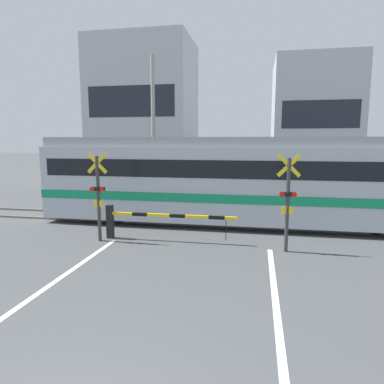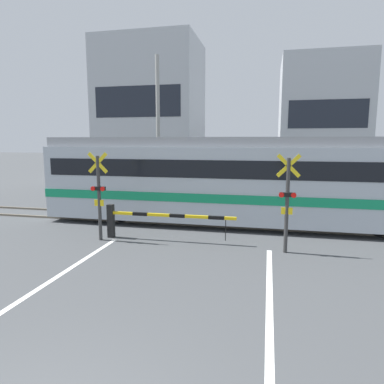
{
  "view_description": "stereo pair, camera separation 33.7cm",
  "coord_description": "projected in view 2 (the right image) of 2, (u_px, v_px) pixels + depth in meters",
  "views": [
    {
      "loc": [
        2.05,
        -2.42,
        3.24
      ],
      "look_at": [
        0.0,
        8.31,
        1.6
      ],
      "focal_mm": 32.0,
      "sensor_mm": 36.0,
      "label": 1
    },
    {
      "loc": [
        2.38,
        -2.35,
        3.24
      ],
      "look_at": [
        0.0,
        8.31,
        1.6
      ],
      "focal_mm": 32.0,
      "sensor_mm": 36.0,
      "label": 2
    }
  ],
  "objects": [
    {
      "name": "crossing_signal_left",
      "position": [
        99.0,
        192.0,
        11.05
      ],
      "size": [
        0.68,
        0.15,
        2.88
      ],
      "color": "#333333",
      "rests_on": "ground_plane"
    },
    {
      "name": "building_left_of_street",
      "position": [
        151.0,
        113.0,
        27.42
      ],
      "size": [
        7.66,
        6.09,
        10.94
      ],
      "color": "#B2B7BC",
      "rests_on": "ground_plane"
    },
    {
      "name": "pedestrian",
      "position": [
        217.0,
        182.0,
        19.89
      ],
      "size": [
        0.38,
        0.22,
        1.54
      ],
      "color": "brown",
      "rests_on": "ground_plane"
    },
    {
      "name": "crossing_barrier_far",
      "position": [
        250.0,
        195.0,
        16.01
      ],
      "size": [
        4.32,
        0.2,
        1.13
      ],
      "color": "black",
      "rests_on": "ground_plane"
    },
    {
      "name": "building_right_of_street",
      "position": [
        320.0,
        123.0,
        24.79
      ],
      "size": [
        5.76,
        6.09,
        8.97
      ],
      "color": "#B2B7BC",
      "rests_on": "ground_plane"
    },
    {
      "name": "crossing_barrier_near",
      "position": [
        143.0,
        218.0,
        11.25
      ],
      "size": [
        4.32,
        0.2,
        1.13
      ],
      "color": "black",
      "rests_on": "ground_plane"
    },
    {
      "name": "commuter_train",
      "position": [
        242.0,
        178.0,
        13.16
      ],
      "size": [
        15.31,
        2.8,
        3.37
      ],
      "color": "#ADB7C1",
      "rests_on": "ground_plane"
    },
    {
      "name": "rail_track_far",
      "position": [
        209.0,
        217.0,
        14.42
      ],
      "size": [
        50.0,
        0.1,
        0.08
      ],
      "color": "#6B6051",
      "rests_on": "ground_plane"
    },
    {
      "name": "rail_track_near",
      "position": [
        202.0,
        225.0,
        13.04
      ],
      "size": [
        50.0,
        0.1,
        0.08
      ],
      "color": "#6B6051",
      "rests_on": "ground_plane"
    },
    {
      "name": "utility_pole_streetside",
      "position": [
        158.0,
        128.0,
        19.08
      ],
      "size": [
        0.22,
        0.22,
        7.86
      ],
      "color": "gray",
      "rests_on": "ground_plane"
    },
    {
      "name": "crossing_signal_right",
      "position": [
        287.0,
        199.0,
        9.79
      ],
      "size": [
        0.68,
        0.15,
        2.88
      ],
      "color": "#333333",
      "rests_on": "ground_plane"
    }
  ]
}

